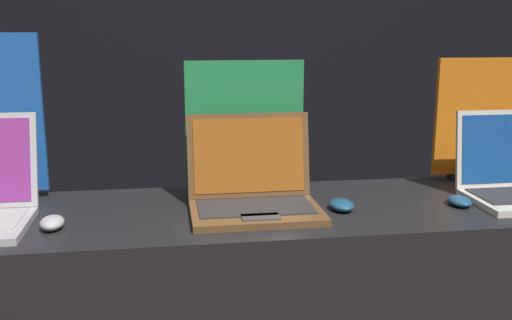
# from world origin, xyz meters

# --- Properties ---
(wall_back) EXTENTS (8.00, 0.05, 2.80)m
(wall_back) POSITION_xyz_m (0.00, 2.04, 1.40)
(wall_back) COLOR black
(wall_back) RESTS_ON ground_plane
(mouse_front) EXTENTS (0.06, 0.10, 0.04)m
(mouse_front) POSITION_xyz_m (-0.58, 0.18, 0.90)
(mouse_front) COLOR #B2B2B7
(mouse_front) RESTS_ON display_counter
(laptop_middle) EXTENTS (0.38, 0.32, 0.28)m
(laptop_middle) POSITION_xyz_m (-0.01, 0.27, 0.95)
(laptop_middle) COLOR brown
(laptop_middle) RESTS_ON display_counter
(mouse_middle) EXTENTS (0.07, 0.10, 0.03)m
(mouse_middle) POSITION_xyz_m (0.25, 0.23, 0.90)
(mouse_middle) COLOR navy
(mouse_middle) RESTS_ON display_counter
(promo_stand_middle) EXTENTS (0.38, 0.07, 0.43)m
(promo_stand_middle) POSITION_xyz_m (-0.01, 0.46, 1.09)
(promo_stand_middle) COLOR black
(promo_stand_middle) RESTS_ON display_counter
(mouse_back) EXTENTS (0.07, 0.10, 0.03)m
(mouse_back) POSITION_xyz_m (0.62, 0.22, 0.90)
(mouse_back) COLOR navy
(mouse_back) RESTS_ON display_counter
(promo_stand_back) EXTENTS (0.32, 0.07, 0.43)m
(promo_stand_back) POSITION_xyz_m (0.83, 0.52, 1.09)
(promo_stand_back) COLOR black
(promo_stand_back) RESTS_ON display_counter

